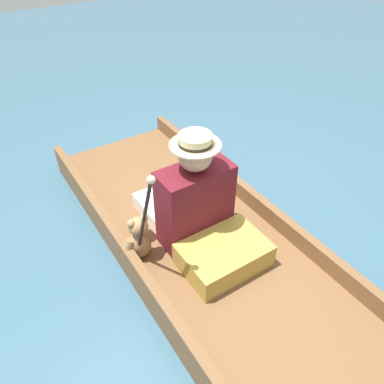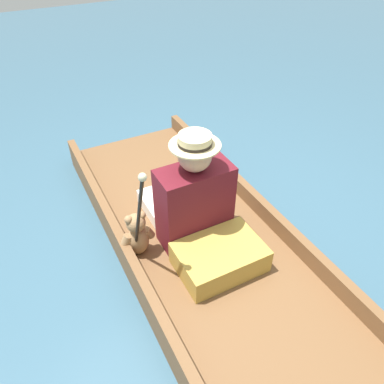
{
  "view_description": "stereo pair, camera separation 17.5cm",
  "coord_description": "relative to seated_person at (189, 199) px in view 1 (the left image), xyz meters",
  "views": [
    {
      "loc": [
        -1.05,
        -1.5,
        2.0
      ],
      "look_at": [
        -0.03,
        0.07,
        0.5
      ],
      "focal_mm": 35.0,
      "sensor_mm": 36.0,
      "label": 1
    },
    {
      "loc": [
        -0.9,
        -1.58,
        2.0
      ],
      "look_at": [
        -0.03,
        0.07,
        0.5
      ],
      "focal_mm": 35.0,
      "sensor_mm": 36.0,
      "label": 2
    }
  ],
  "objects": [
    {
      "name": "walking_cane",
      "position": [
        -0.41,
        -0.19,
        0.2
      ],
      "size": [
        0.04,
        0.34,
        0.84
      ],
      "color": "black",
      "rests_on": "punt_boat"
    },
    {
      "name": "teddy_bear",
      "position": [
        -0.39,
        -0.02,
        -0.13
      ],
      "size": [
        0.24,
        0.14,
        0.34
      ],
      "color": "#9E754C",
      "rests_on": "punt_boat"
    },
    {
      "name": "ground_plane",
      "position": [
        0.03,
        -0.1,
        -0.42
      ],
      "size": [
        16.0,
        16.0,
        0.0
      ],
      "primitive_type": "plane",
      "color": "#385B70"
    },
    {
      "name": "seated_person",
      "position": [
        0.0,
        0.0,
        0.0
      ],
      "size": [
        0.48,
        0.69,
        0.8
      ],
      "rotation": [
        0.0,
        0.0,
        -0.08
      ],
      "color": "white",
      "rests_on": "punt_boat"
    },
    {
      "name": "seat_cushion",
      "position": [
        0.02,
        -0.37,
        -0.21
      ],
      "size": [
        0.53,
        0.37,
        0.17
      ],
      "color": "#B7933D",
      "rests_on": "punt_boat"
    },
    {
      "name": "punt_boat",
      "position": [
        0.03,
        -0.1,
        -0.35
      ],
      "size": [
        1.09,
        3.02,
        0.26
      ],
      "color": "brown",
      "rests_on": "ground_plane"
    },
    {
      "name": "wine_glass",
      "position": [
        0.42,
        0.3,
        -0.15
      ],
      "size": [
        0.1,
        0.1,
        0.24
      ],
      "color": "silver",
      "rests_on": "punt_boat"
    }
  ]
}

